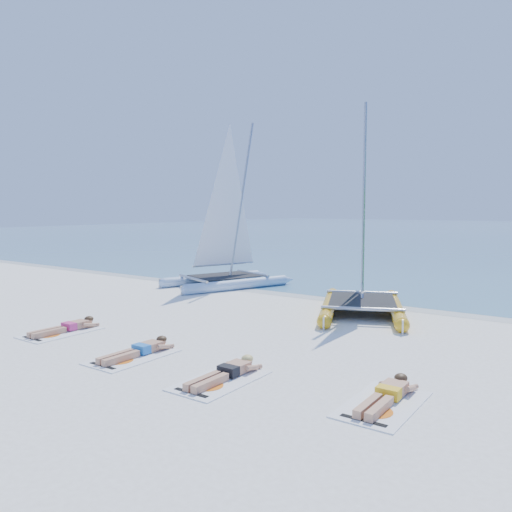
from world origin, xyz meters
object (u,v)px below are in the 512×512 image
Objects in this scene: sunbather_b at (140,349)px; towel_c at (220,380)px; catamaran_yellow at (363,242)px; sunbather_d at (387,394)px; towel_a at (61,333)px; catamaran_blue at (227,236)px; sunbather_c at (227,372)px; towel_b at (133,357)px; towel_d at (383,404)px; sunbather_a at (68,327)px.

towel_c is at bearing -6.10° from sunbather_b.
catamaran_yellow is 7.39m from sunbather_d.
sunbather_d reaches higher than towel_a.
catamaran_blue is at bearing 99.00° from towel_a.
sunbather_c is (0.44, -7.01, -1.92)m from catamaran_yellow.
towel_b and towel_d have the same top height.
catamaran_yellow is 3.49× the size of towel_a.
sunbather_d reaches higher than towel_b.
catamaran_yellow is at bearing 74.58° from sunbather_b.
catamaran_blue is at bearing 117.32° from sunbather_b.
sunbather_b is at bearing -6.37° from sunbather_a.
towel_b is at bearing -90.00° from sunbather_b.
catamaran_blue is at bearing 99.21° from sunbather_a.
sunbather_c is at bearing -30.62° from catamaran_blue.
sunbather_a is 3.04m from towel_b.
sunbather_b is 1.00× the size of sunbather_c.
sunbather_a reaches higher than towel_c.
towel_c is 2.81m from towel_d.
sunbather_d is (8.09, 0.23, 0.00)m from sunbather_a.
sunbather_b is at bearing -173.73° from sunbather_d.
towel_c is at bearing -31.26° from catamaran_blue.
towel_d is (2.74, 0.43, -0.11)m from sunbather_c.
sunbather_b is 2.37m from towel_c.
catamaran_yellow reaches higher than sunbather_a.
sunbather_b is at bearing 173.90° from towel_c.
sunbather_a is 0.93× the size of towel_b.
sunbather_d is at bearing -87.15° from catamaran_yellow.
catamaran_blue is 12.28m from sunbather_d.
towel_d is at bearing -87.82° from catamaran_yellow.
sunbather_c reaches higher than towel_b.
towel_c is (0.44, -7.21, -2.02)m from catamaran_yellow.
sunbather_b is 5.13m from sunbather_d.
towel_a is at bearing -149.35° from catamaran_yellow.
sunbather_c reaches higher than towel_c.
sunbather_a is at bearing -150.14° from catamaran_yellow.
sunbather_a is 8.09m from towel_d.
towel_d is (5.10, 0.56, 0.00)m from towel_b.
towel_c is at bearing -110.13° from catamaran_yellow.
sunbather_c is at bearing 3.22° from towel_b.
catamaran_yellow is at bearing 54.24° from towel_a.
sunbather_b is at bearing 90.00° from towel_b.
sunbather_c is 2.78m from towel_d.
towel_b is at bearing 178.55° from towel_c.
sunbather_c and sunbather_d have the same top height.
sunbather_b is 0.93× the size of towel_c.
catamaran_yellow reaches higher than sunbather_b.
sunbather_d is (0.00, 0.19, 0.11)m from towel_d.
catamaran_blue is at bearing 128.49° from sunbather_c.
towel_d is 0.22m from sunbather_d.
sunbather_a is 0.93× the size of towel_d.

